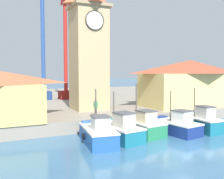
# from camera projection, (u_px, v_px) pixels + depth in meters

# --- Properties ---
(ground_plane) EXTENTS (300.00, 300.00, 0.00)m
(ground_plane) POSITION_uv_depth(u_px,v_px,m) (184.00, 150.00, 17.62)
(ground_plane) COLOR #386689
(quay_wharf) EXTENTS (120.00, 40.00, 1.10)m
(quay_wharf) POSITION_uv_depth(u_px,v_px,m) (69.00, 100.00, 42.22)
(quay_wharf) COLOR gray
(quay_wharf) RESTS_ON ground
(fishing_boat_far_left) EXTENTS (2.57, 4.81, 3.98)m
(fishing_boat_far_left) POSITION_uv_depth(u_px,v_px,m) (98.00, 134.00, 19.05)
(fishing_boat_far_left) COLOR #2356A8
(fishing_boat_far_left) RESTS_ON ground
(fishing_boat_left_outer) EXTENTS (2.62, 4.80, 3.69)m
(fishing_boat_left_outer) POSITION_uv_depth(u_px,v_px,m) (118.00, 130.00, 20.17)
(fishing_boat_left_outer) COLOR #196B7F
(fishing_boat_left_outer) RESTS_ON ground
(fishing_boat_left_inner) EXTENTS (2.57, 4.72, 4.23)m
(fishing_boat_left_inner) POSITION_uv_depth(u_px,v_px,m) (140.00, 126.00, 21.93)
(fishing_boat_left_inner) COLOR #237A4C
(fishing_boat_left_inner) RESTS_ON ground
(fishing_boat_mid_left) EXTENTS (2.69, 4.65, 3.59)m
(fishing_boat_mid_left) POSITION_uv_depth(u_px,v_px,m) (176.00, 125.00, 22.15)
(fishing_boat_mid_left) COLOR navy
(fishing_boat_mid_left) RESTS_ON ground
(fishing_boat_center) EXTENTS (1.92, 4.68, 3.76)m
(fishing_boat_center) POSITION_uv_depth(u_px,v_px,m) (199.00, 122.00, 23.41)
(fishing_boat_center) COLOR #196B7F
(fishing_boat_center) RESTS_ON ground
(clock_tower) EXTENTS (3.97, 3.97, 15.36)m
(clock_tower) POSITION_uv_depth(u_px,v_px,m) (89.00, 43.00, 28.31)
(clock_tower) COLOR tan
(clock_tower) RESTS_ON quay_wharf
(warehouse_right) EXTENTS (12.20, 5.73, 5.51)m
(warehouse_right) POSITION_uv_depth(u_px,v_px,m) (190.00, 82.00, 31.83)
(warehouse_right) COLOR #E5D17A
(warehouse_right) RESTS_ON quay_wharf
(port_crane_near) EXTENTS (2.67, 9.26, 20.43)m
(port_crane_near) POSITION_uv_depth(u_px,v_px,m) (65.00, 49.00, 38.98)
(port_crane_near) COLOR maroon
(port_crane_near) RESTS_ON quay_wharf
(port_crane_far) EXTENTS (5.55, 9.39, 21.11)m
(port_crane_far) POSITION_uv_depth(u_px,v_px,m) (44.00, 45.00, 38.03)
(port_crane_far) COLOR navy
(port_crane_far) RESTS_ON quay_wharf
(dock_worker_near_tower) EXTENTS (0.34, 0.22, 1.62)m
(dock_worker_near_tower) POSITION_uv_depth(u_px,v_px,m) (96.00, 108.00, 24.04)
(dock_worker_near_tower) COLOR #33333D
(dock_worker_near_tower) RESTS_ON quay_wharf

